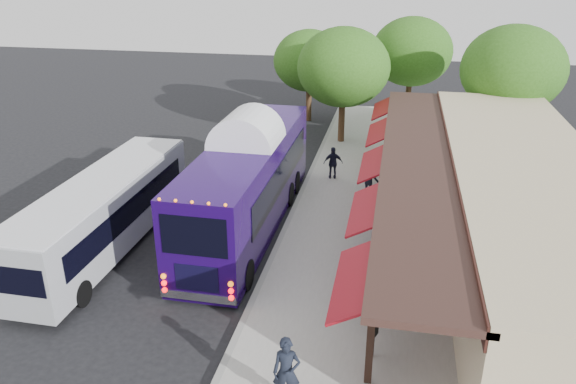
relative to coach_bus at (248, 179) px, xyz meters
The scene contains 15 objects.
ground 4.94m from the coach_bus, 71.26° to the right, with size 90.00×90.00×0.00m, color black.
sidewalk 6.74m from the coach_bus, ahead, with size 10.00×40.00×0.15m, color #9E9B93.
curb 2.47m from the coach_bus, 10.38° to the right, with size 0.20×40.00×0.16m, color gray.
station_shelter 9.84m from the coach_bus, ahead, with size 8.15×20.00×3.60m.
coach_bus is the anchor object (origin of this frame).
city_bus 5.41m from the coach_bus, 148.67° to the right, with size 2.33×10.15×2.72m.
ped_a 9.92m from the coach_bus, 70.00° to the right, with size 0.65×0.43×1.79m, color black.
ped_b 6.97m from the coach_bus, 45.92° to the right, with size 0.82×0.64×1.69m, color black.
ped_c 6.17m from the coach_bus, 63.87° to the left, with size 0.91×0.38×1.55m, color black.
ped_d 5.92m from the coach_bus, 39.71° to the left, with size 1.03×0.59×1.59m, color black.
sign_board 8.99m from the coach_bus, 53.83° to the right, with size 0.26×0.53×1.23m.
tree_left 11.86m from the coach_bus, 78.01° to the left, with size 5.09×5.09×6.52m.
tree_mid 18.71m from the coach_bus, 70.80° to the left, with size 5.10×5.10×6.53m.
tree_right 16.16m from the coach_bus, 45.57° to the left, with size 5.33×5.33×6.82m.
tree_far 15.94m from the coach_bus, 90.68° to the left, with size 4.53×4.53×5.80m.
Camera 1 is at (3.97, -15.18, 9.98)m, focal length 35.00 mm.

